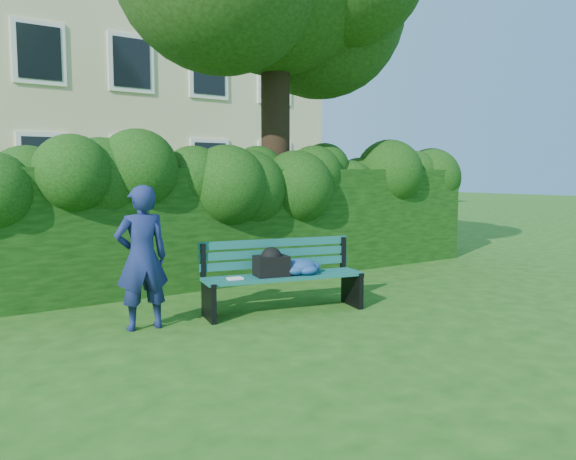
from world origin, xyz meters
TOP-DOWN VIEW (x-y plane):
  - ground at (0.00, 0.00)m, footprint 80.00×80.00m
  - apartment_building at (-0.00, 13.99)m, footprint 16.00×8.08m
  - hedge at (0.00, 2.20)m, footprint 10.00×1.00m
  - park_bench at (-0.47, 0.01)m, footprint 2.08×0.98m
  - man_reading at (-2.21, 0.25)m, footprint 0.62×0.44m

SIDE VIEW (x-z plane):
  - ground at x=0.00m, z-range 0.00..0.00m
  - park_bench at x=-0.47m, z-range 0.06..0.95m
  - man_reading at x=-2.21m, z-range 0.00..1.60m
  - hedge at x=0.00m, z-range 0.00..1.80m
  - apartment_building at x=0.00m, z-range 0.00..12.00m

